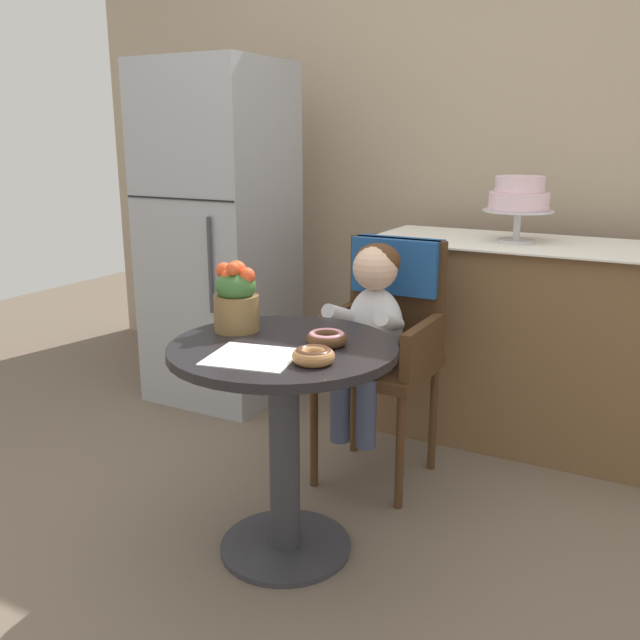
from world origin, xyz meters
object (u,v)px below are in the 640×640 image
(seated_child, at_px, (371,319))
(flower_vase, at_px, (236,297))
(cafe_table, at_px, (284,408))
(wicker_chair, at_px, (387,320))
(donut_front, at_px, (313,355))
(donut_mid, at_px, (327,338))
(tiered_cake_stand, at_px, (519,198))
(refrigerator, at_px, (219,236))

(seated_child, distance_m, flower_vase, 0.58)
(seated_child, bearing_deg, cafe_table, -95.37)
(wicker_chair, distance_m, seated_child, 0.16)
(cafe_table, height_order, donut_front, donut_front)
(donut_mid, height_order, tiered_cake_stand, tiered_cake_stand)
(wicker_chair, xyz_separation_m, seated_child, (0.00, -0.16, 0.04))
(wicker_chair, relative_size, donut_front, 7.73)
(cafe_table, xyz_separation_m, wicker_chair, (0.05, 0.71, 0.13))
(wicker_chair, bearing_deg, flower_vase, -118.17)
(cafe_table, relative_size, refrigerator, 0.42)
(donut_front, distance_m, tiered_cake_stand, 1.47)
(cafe_table, bearing_deg, wicker_chair, 85.81)
(donut_front, bearing_deg, wicker_chair, 98.32)
(tiered_cake_stand, height_order, refrigerator, refrigerator)
(tiered_cake_stand, bearing_deg, donut_front, -99.18)
(seated_child, distance_m, donut_mid, 0.50)
(seated_child, relative_size, flower_vase, 3.08)
(donut_mid, xyz_separation_m, flower_vase, (-0.34, 0.01, 0.09))
(refrigerator, bearing_deg, cafe_table, -46.33)
(cafe_table, height_order, donut_mid, donut_mid)
(cafe_table, bearing_deg, donut_mid, 26.57)
(seated_child, bearing_deg, tiered_cake_stand, 64.99)
(wicker_chair, xyz_separation_m, flower_vase, (-0.27, -0.64, 0.19))
(wicker_chair, distance_m, flower_vase, 0.72)
(cafe_table, xyz_separation_m, donut_mid, (0.12, 0.06, 0.23))
(wicker_chair, bearing_deg, donut_front, -86.85)
(flower_vase, bearing_deg, donut_mid, -1.12)
(cafe_table, height_order, tiered_cake_stand, tiered_cake_stand)
(donut_mid, bearing_deg, seated_child, 98.10)
(seated_child, height_order, flower_vase, seated_child)
(cafe_table, distance_m, flower_vase, 0.40)
(wicker_chair, distance_m, donut_mid, 0.66)
(donut_front, bearing_deg, donut_mid, 105.99)
(wicker_chair, height_order, refrigerator, refrigerator)
(flower_vase, xyz_separation_m, tiered_cake_stand, (0.62, 1.23, 0.25))
(cafe_table, relative_size, flower_vase, 3.06)
(flower_vase, height_order, refrigerator, refrigerator)
(cafe_table, relative_size, seated_child, 0.99)
(wicker_chair, distance_m, donut_front, 0.84)
(cafe_table, relative_size, donut_mid, 5.55)
(donut_front, xyz_separation_m, tiered_cake_stand, (0.23, 1.42, 0.34))
(cafe_table, relative_size, wicker_chair, 0.75)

